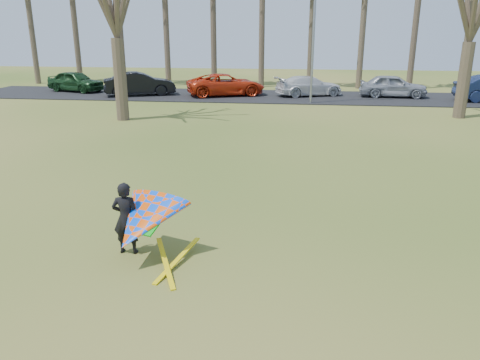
# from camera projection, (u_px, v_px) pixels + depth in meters

# --- Properties ---
(ground) EXTENTS (100.00, 100.00, 0.00)m
(ground) POSITION_uv_depth(u_px,v_px,m) (228.00, 258.00, 9.86)
(ground) COLOR #295512
(ground) RESTS_ON ground
(parking_strip) EXTENTS (46.00, 7.00, 0.06)m
(parking_strip) POSITION_uv_depth(u_px,v_px,m) (282.00, 97.00, 33.45)
(parking_strip) COLOR black
(parking_strip) RESTS_ON ground
(streetlight) EXTENTS (2.28, 0.18, 8.00)m
(streetlight) POSITION_uv_depth(u_px,v_px,m) (316.00, 32.00, 28.99)
(streetlight) COLOR gray
(streetlight) RESTS_ON ground
(car_0) EXTENTS (4.87, 3.11, 1.54)m
(car_0) POSITION_uv_depth(u_px,v_px,m) (76.00, 81.00, 35.73)
(car_0) COLOR #173B1B
(car_0) RESTS_ON parking_strip
(car_1) EXTENTS (5.29, 3.57, 1.65)m
(car_1) POSITION_uv_depth(u_px,v_px,m) (140.00, 84.00, 33.61)
(car_1) COLOR black
(car_1) RESTS_ON parking_strip
(car_2) EXTENTS (6.12, 4.50, 1.55)m
(car_2) POSITION_uv_depth(u_px,v_px,m) (226.00, 85.00, 33.55)
(car_2) COLOR red
(car_2) RESTS_ON parking_strip
(car_3) EXTENTS (5.19, 3.67, 1.40)m
(car_3) POSITION_uv_depth(u_px,v_px,m) (309.00, 86.00, 33.44)
(car_3) COLOR silver
(car_3) RESTS_ON parking_strip
(car_4) EXTENTS (4.68, 2.07, 1.56)m
(car_4) POSITION_uv_depth(u_px,v_px,m) (393.00, 86.00, 32.76)
(car_4) COLOR #9397A0
(car_4) RESTS_ON parking_strip
(kite_flyer) EXTENTS (2.13, 2.39, 2.02)m
(kite_flyer) POSITION_uv_depth(u_px,v_px,m) (141.00, 221.00, 9.61)
(kite_flyer) COLOR black
(kite_flyer) RESTS_ON ground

